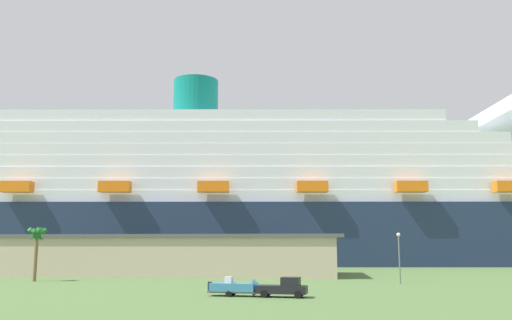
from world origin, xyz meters
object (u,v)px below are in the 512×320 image
street_lamp (399,250)px  pickup_truck (284,288)px  parked_car_white_van (214,272)px  small_boat_on_trailer (239,288)px  palm_tree (37,238)px  cruise_ship (304,205)px

street_lamp → pickup_truck: bearing=-127.0°
pickup_truck → parked_car_white_van: size_ratio=1.23×
pickup_truck → small_boat_on_trailer: 5.14m
palm_tree → street_lamp: 56.82m
small_boat_on_trailer → pickup_truck: bearing=-7.8°
cruise_ship → palm_tree: cruise_ship is taller
parked_car_white_van → cruise_ship: bearing=75.2°
cruise_ship → pickup_truck: bearing=-91.2°
small_boat_on_trailer → street_lamp: 30.26m
pickup_truck → street_lamp: size_ratio=0.77×
small_boat_on_trailer → palm_tree: size_ratio=0.84×
small_boat_on_trailer → parked_car_white_van: size_ratio=1.53×
palm_tree → small_boat_on_trailer: bearing=-31.4°
cruise_ship → street_lamp: cruise_ship is taller
pickup_truck → palm_tree: bearing=151.1°
palm_tree → street_lamp: bearing=-0.6°
small_boat_on_trailer → palm_tree: 41.84m
pickup_truck → palm_tree: (-40.46, 22.30, 5.67)m
palm_tree → parked_car_white_van: bearing=27.9°
pickup_truck → street_lamp: bearing=53.0°
parked_car_white_van → small_boat_on_trailer: bearing=-76.0°
small_boat_on_trailer → street_lamp: (21.42, 21.01, 3.97)m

